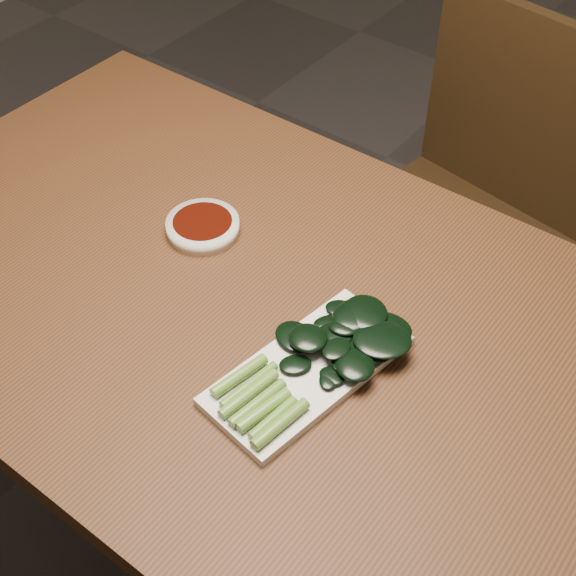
{
  "coord_description": "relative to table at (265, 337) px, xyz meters",
  "views": [
    {
      "loc": [
        0.52,
        -0.62,
        1.6
      ],
      "look_at": [
        0.01,
        0.04,
        0.76
      ],
      "focal_mm": 50.0,
      "sensor_mm": 36.0,
      "label": 1
    }
  ],
  "objects": [
    {
      "name": "sauce_bowl",
      "position": [
        -0.18,
        0.07,
        0.08
      ],
      "size": [
        0.12,
        0.12,
        0.02
      ],
      "color": "silver",
      "rests_on": "table"
    },
    {
      "name": "ground",
      "position": [
        0.0,
        0.0,
        -0.68
      ],
      "size": [
        6.0,
        6.0,
        0.0
      ],
      "primitive_type": "plane",
      "color": "#302D2D",
      "rests_on": "ground"
    },
    {
      "name": "gai_lan",
      "position": [
        0.14,
        -0.02,
        0.1
      ],
      "size": [
        0.19,
        0.31,
        0.03
      ],
      "color": "#59872E",
      "rests_on": "serving_plate"
    },
    {
      "name": "table",
      "position": [
        0.0,
        0.0,
        0.0
      ],
      "size": [
        1.4,
        0.8,
        0.75
      ],
      "color": "#432613",
      "rests_on": "ground"
    },
    {
      "name": "serving_plate",
      "position": [
        0.13,
        -0.06,
        0.08
      ],
      "size": [
        0.17,
        0.3,
        0.01
      ],
      "rotation": [
        0.0,
        0.0,
        -0.15
      ],
      "color": "silver",
      "rests_on": "table"
    },
    {
      "name": "chair_far",
      "position": [
        0.02,
        0.68,
        -0.19
      ],
      "size": [
        0.53,
        0.53,
        0.89
      ],
      "rotation": [
        0.0,
        0.0,
        -0.16
      ],
      "color": "black",
      "rests_on": "ground"
    }
  ]
}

